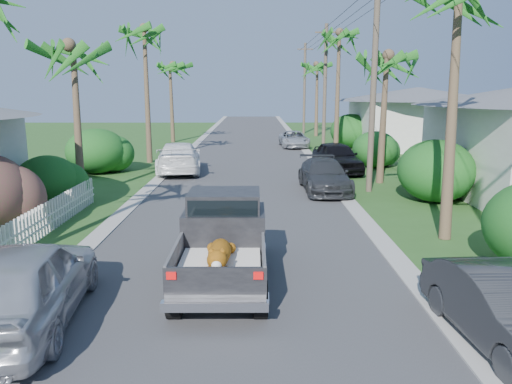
{
  "coord_description": "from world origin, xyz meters",
  "views": [
    {
      "loc": [
        0.52,
        -8.73,
        4.45
      ],
      "look_at": [
        0.56,
        6.07,
        1.4
      ],
      "focal_mm": 35.0,
      "sensor_mm": 36.0,
      "label": 1
    }
  ],
  "objects_px": {
    "parked_car_rn": "(505,310)",
    "parked_car_lf": "(179,158)",
    "palm_l_b": "(72,46)",
    "utility_pole_d": "(305,88)",
    "parked_car_rm": "(324,176)",
    "utility_pole_b": "(374,86)",
    "palm_r_b": "(386,56)",
    "palm_r_c": "(339,34)",
    "palm_l_c": "(144,29)",
    "palm_l_d": "(170,65)",
    "parked_car_rd": "(294,139)",
    "house_right_far": "(416,120)",
    "utility_pole_c": "(325,87)",
    "pickup_truck": "(224,236)",
    "parked_car_ln": "(23,284)",
    "parked_car_rf": "(337,157)",
    "palm_r_d": "(318,65)"
  },
  "relations": [
    {
      "from": "parked_car_lf",
      "to": "palm_r_b",
      "type": "height_order",
      "value": "palm_r_b"
    },
    {
      "from": "parked_car_rm",
      "to": "palm_r_b",
      "type": "height_order",
      "value": "palm_r_b"
    },
    {
      "from": "parked_car_rf",
      "to": "parked_car_lf",
      "type": "bearing_deg",
      "value": 172.96
    },
    {
      "from": "palm_r_b",
      "to": "utility_pole_c",
      "type": "height_order",
      "value": "utility_pole_c"
    },
    {
      "from": "parked_car_rn",
      "to": "parked_car_rd",
      "type": "relative_size",
      "value": 0.9
    },
    {
      "from": "utility_pole_b",
      "to": "parked_car_rn",
      "type": "bearing_deg",
      "value": -92.94
    },
    {
      "from": "pickup_truck",
      "to": "house_right_far",
      "type": "height_order",
      "value": "house_right_far"
    },
    {
      "from": "parked_car_rd",
      "to": "parked_car_lf",
      "type": "distance_m",
      "value": 14.01
    },
    {
      "from": "house_right_far",
      "to": "utility_pole_b",
      "type": "height_order",
      "value": "utility_pole_b"
    },
    {
      "from": "parked_car_rd",
      "to": "palm_l_b",
      "type": "relative_size",
      "value": 0.61
    },
    {
      "from": "parked_car_lf",
      "to": "utility_pole_c",
      "type": "bearing_deg",
      "value": -139.7
    },
    {
      "from": "parked_car_rd",
      "to": "utility_pole_b",
      "type": "bearing_deg",
      "value": -85.91
    },
    {
      "from": "parked_car_rd",
      "to": "house_right_far",
      "type": "distance_m",
      "value": 9.52
    },
    {
      "from": "palm_l_b",
      "to": "palm_r_c",
      "type": "relative_size",
      "value": 0.79
    },
    {
      "from": "parked_car_ln",
      "to": "palm_l_d",
      "type": "relative_size",
      "value": 0.64
    },
    {
      "from": "parked_car_rn",
      "to": "utility_pole_d",
      "type": "relative_size",
      "value": 0.45
    },
    {
      "from": "parked_car_lf",
      "to": "palm_r_c",
      "type": "distance_m",
      "value": 14.52
    },
    {
      "from": "parked_car_rm",
      "to": "parked_car_rn",
      "type": "bearing_deg",
      "value": -86.24
    },
    {
      "from": "parked_car_rn",
      "to": "palm_l_b",
      "type": "distance_m",
      "value": 18.07
    },
    {
      "from": "parked_car_rm",
      "to": "palm_r_b",
      "type": "bearing_deg",
      "value": 31.87
    },
    {
      "from": "palm_r_b",
      "to": "palm_r_c",
      "type": "bearing_deg",
      "value": 92.08
    },
    {
      "from": "pickup_truck",
      "to": "utility_pole_b",
      "type": "distance_m",
      "value": 12.36
    },
    {
      "from": "palm_r_b",
      "to": "utility_pole_b",
      "type": "relative_size",
      "value": 0.8
    },
    {
      "from": "parked_car_rf",
      "to": "palm_l_b",
      "type": "distance_m",
      "value": 14.36
    },
    {
      "from": "parked_car_rn",
      "to": "parked_car_lf",
      "type": "height_order",
      "value": "parked_car_lf"
    },
    {
      "from": "palm_r_b",
      "to": "palm_l_c",
      "type": "bearing_deg",
      "value": 150.95
    },
    {
      "from": "parked_car_rm",
      "to": "palm_r_d",
      "type": "bearing_deg",
      "value": 82.22
    },
    {
      "from": "palm_l_d",
      "to": "palm_r_d",
      "type": "relative_size",
      "value": 0.96
    },
    {
      "from": "parked_car_lf",
      "to": "palm_l_d",
      "type": "height_order",
      "value": "palm_l_d"
    },
    {
      "from": "parked_car_rm",
      "to": "house_right_far",
      "type": "distance_m",
      "value": 19.46
    },
    {
      "from": "palm_r_b",
      "to": "utility_pole_c",
      "type": "xyz_separation_m",
      "value": [
        -1.0,
        13.0,
        -1.35
      ]
    },
    {
      "from": "palm_l_c",
      "to": "palm_r_d",
      "type": "bearing_deg",
      "value": 55.22
    },
    {
      "from": "utility_pole_b",
      "to": "parked_car_ln",
      "type": "bearing_deg",
      "value": -126.37
    },
    {
      "from": "palm_r_c",
      "to": "palm_l_c",
      "type": "bearing_deg",
      "value": -161.85
    },
    {
      "from": "house_right_far",
      "to": "utility_pole_b",
      "type": "xyz_separation_m",
      "value": [
        -7.4,
        -17.0,
        2.48
      ]
    },
    {
      "from": "pickup_truck",
      "to": "house_right_far",
      "type": "relative_size",
      "value": 0.57
    },
    {
      "from": "palm_r_d",
      "to": "parked_car_rn",
      "type": "bearing_deg",
      "value": -92.25
    },
    {
      "from": "parked_car_ln",
      "to": "utility_pole_d",
      "type": "distance_m",
      "value": 44.04
    },
    {
      "from": "parked_car_rn",
      "to": "palm_l_c",
      "type": "height_order",
      "value": "palm_l_c"
    },
    {
      "from": "palm_l_b",
      "to": "utility_pole_d",
      "type": "relative_size",
      "value": 0.82
    },
    {
      "from": "palm_l_c",
      "to": "utility_pole_d",
      "type": "relative_size",
      "value": 1.02
    },
    {
      "from": "utility_pole_b",
      "to": "utility_pole_d",
      "type": "xyz_separation_m",
      "value": [
        0.0,
        30.0,
        0.0
      ]
    },
    {
      "from": "parked_car_rf",
      "to": "palm_l_c",
      "type": "bearing_deg",
      "value": 153.58
    },
    {
      "from": "parked_car_ln",
      "to": "palm_r_c",
      "type": "distance_m",
      "value": 28.67
    },
    {
      "from": "palm_l_b",
      "to": "parked_car_lf",
      "type": "bearing_deg",
      "value": 62.53
    },
    {
      "from": "parked_car_rm",
      "to": "utility_pole_b",
      "type": "xyz_separation_m",
      "value": [
        1.99,
        -0.02,
        3.9
      ]
    },
    {
      "from": "parked_car_rd",
      "to": "utility_pole_c",
      "type": "relative_size",
      "value": 0.5
    },
    {
      "from": "parked_car_ln",
      "to": "parked_car_lf",
      "type": "bearing_deg",
      "value": -96.85
    },
    {
      "from": "palm_l_b",
      "to": "palm_r_c",
      "type": "xyz_separation_m",
      "value": [
        13.0,
        14.0,
        1.96
      ]
    },
    {
      "from": "parked_car_rf",
      "to": "palm_l_b",
      "type": "relative_size",
      "value": 0.65
    }
  ]
}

